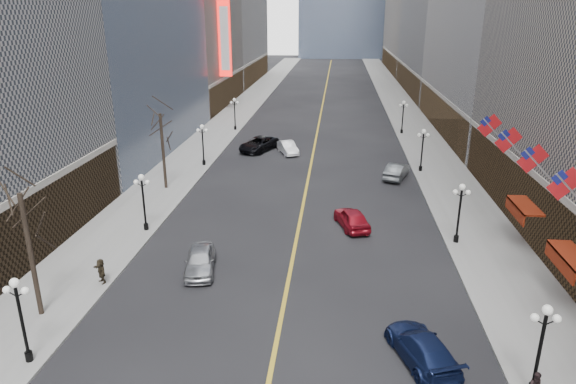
% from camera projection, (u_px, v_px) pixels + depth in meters
% --- Properties ---
extents(sidewalk_east, '(6.00, 230.00, 0.15)m').
position_uv_depth(sidewalk_east, '(414.00, 128.00, 75.26)').
color(sidewalk_east, gray).
rests_on(sidewalk_east, ground).
extents(sidewalk_west, '(6.00, 230.00, 0.15)m').
position_uv_depth(sidewalk_west, '(226.00, 124.00, 77.81)').
color(sidewalk_west, gray).
rests_on(sidewalk_west, ground).
extents(lane_line, '(0.25, 200.00, 0.02)m').
position_uv_depth(lane_line, '(321.00, 114.00, 85.94)').
color(lane_line, gold).
rests_on(lane_line, ground).
extents(streetlamp_east_0, '(1.26, 0.44, 4.52)m').
position_uv_depth(streetlamp_east_0, '(541.00, 341.00, 21.96)').
color(streetlamp_east_0, black).
rests_on(streetlamp_east_0, sidewalk_east).
extents(streetlamp_east_1, '(1.26, 0.44, 4.52)m').
position_uv_depth(streetlamp_east_1, '(460.00, 207.00, 36.98)').
color(streetlamp_east_1, black).
rests_on(streetlamp_east_1, sidewalk_east).
extents(streetlamp_east_2, '(1.26, 0.44, 4.52)m').
position_uv_depth(streetlamp_east_2, '(423.00, 146.00, 53.87)').
color(streetlamp_east_2, black).
rests_on(streetlamp_east_2, sidewalk_east).
extents(streetlamp_east_3, '(1.26, 0.44, 4.52)m').
position_uv_depth(streetlamp_east_3, '(403.00, 114.00, 70.76)').
color(streetlamp_east_3, black).
rests_on(streetlamp_east_3, sidewalk_east).
extents(streetlamp_west_0, '(1.26, 0.44, 4.52)m').
position_uv_depth(streetlamp_west_0, '(20.00, 312.00, 24.11)').
color(streetlamp_west_0, black).
rests_on(streetlamp_west_0, sidewalk_west).
extents(streetlamp_west_1, '(1.26, 0.44, 4.52)m').
position_uv_depth(streetlamp_west_1, '(143.00, 196.00, 39.13)').
color(streetlamp_west_1, black).
rests_on(streetlamp_west_1, sidewalk_west).
extents(streetlamp_west_2, '(1.26, 0.44, 4.52)m').
position_uv_depth(streetlamp_west_2, '(203.00, 140.00, 56.02)').
color(streetlamp_west_2, black).
rests_on(streetlamp_west_2, sidewalk_west).
extents(streetlamp_west_3, '(1.26, 0.44, 4.52)m').
position_uv_depth(streetlamp_west_3, '(235.00, 111.00, 72.91)').
color(streetlamp_west_3, black).
rests_on(streetlamp_west_3, sidewalk_west).
extents(flag_2, '(2.87, 0.12, 2.87)m').
position_uv_depth(flag_2, '(568.00, 187.00, 27.69)').
color(flag_2, '#B2B2B7').
rests_on(flag_2, ground).
extents(flag_3, '(2.87, 0.12, 2.87)m').
position_uv_depth(flag_3, '(535.00, 161.00, 32.38)').
color(flag_3, '#B2B2B7').
rests_on(flag_3, ground).
extents(flag_4, '(2.87, 0.12, 2.87)m').
position_uv_depth(flag_4, '(510.00, 142.00, 37.07)').
color(flag_4, '#B2B2B7').
rests_on(flag_4, ground).
extents(flag_5, '(2.87, 0.12, 2.87)m').
position_uv_depth(flag_5, '(491.00, 128.00, 41.77)').
color(flag_5, '#B2B2B7').
rests_on(flag_5, ground).
extents(awning_b, '(1.40, 4.00, 0.93)m').
position_uv_depth(awning_b, '(569.00, 258.00, 29.02)').
color(awning_b, maroon).
rests_on(awning_b, ground).
extents(awning_c, '(1.40, 4.00, 0.93)m').
position_uv_depth(awning_c, '(522.00, 207.00, 36.53)').
color(awning_c, maroon).
rests_on(awning_c, ground).
extents(theatre_marquee, '(2.00, 0.55, 12.00)m').
position_uv_depth(theatre_marquee, '(225.00, 39.00, 83.39)').
color(theatre_marquee, red).
rests_on(theatre_marquee, ground).
extents(tree_west_near, '(3.60, 3.60, 7.92)m').
position_uv_depth(tree_west_near, '(23.00, 213.00, 26.91)').
color(tree_west_near, '#2D231C').
rests_on(tree_west_near, sidewalk_west).
extents(tree_west_far, '(3.60, 3.60, 7.92)m').
position_uv_depth(tree_west_far, '(161.00, 125.00, 47.55)').
color(tree_west_far, '#2D231C').
rests_on(tree_west_far, sidewalk_west).
extents(car_nb_near, '(2.68, 4.97, 1.61)m').
position_uv_depth(car_nb_near, '(200.00, 260.00, 33.68)').
color(car_nb_near, '#A2A5AA').
rests_on(car_nb_near, ground).
extents(car_nb_mid, '(3.14, 4.72, 1.47)m').
position_uv_depth(car_nb_mid, '(288.00, 148.00, 61.72)').
color(car_nb_mid, white).
rests_on(car_nb_mid, ground).
extents(car_nb_far, '(4.93, 6.69, 1.69)m').
position_uv_depth(car_nb_far, '(259.00, 144.00, 62.93)').
color(car_nb_far, black).
rests_on(car_nb_far, ground).
extents(car_sb_near, '(3.72, 5.61, 1.51)m').
position_uv_depth(car_sb_near, '(422.00, 348.00, 24.98)').
color(car_sb_near, '#121D45').
rests_on(car_sb_near, ground).
extents(car_sb_mid, '(3.21, 5.02, 1.59)m').
position_uv_depth(car_sb_mid, '(352.00, 218.00, 40.55)').
color(car_sb_mid, maroon).
rests_on(car_sb_mid, ground).
extents(car_sb_far, '(3.17, 5.13, 1.60)m').
position_uv_depth(car_sb_far, '(397.00, 171.00, 52.50)').
color(car_sb_far, '#4C5053').
rests_on(car_sb_far, ground).
extents(ped_west_far, '(1.36, 1.36, 1.61)m').
position_uv_depth(ped_west_far, '(101.00, 271.00, 31.98)').
color(ped_west_far, black).
rests_on(ped_west_far, sidewalk_west).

